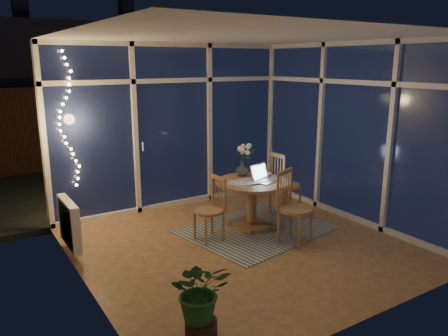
% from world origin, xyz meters
% --- Properties ---
extents(floor, '(4.00, 4.00, 0.00)m').
position_xyz_m(floor, '(0.00, 0.00, 0.00)').
color(floor, brown).
rests_on(floor, ground).
extents(ceiling, '(4.00, 4.00, 0.00)m').
position_xyz_m(ceiling, '(0.00, 0.00, 2.60)').
color(ceiling, white).
rests_on(ceiling, wall_back).
extents(wall_back, '(4.00, 0.04, 2.60)m').
position_xyz_m(wall_back, '(0.00, 2.00, 1.30)').
color(wall_back, beige).
rests_on(wall_back, floor).
extents(wall_front, '(4.00, 0.04, 2.60)m').
position_xyz_m(wall_front, '(0.00, -2.00, 1.30)').
color(wall_front, beige).
rests_on(wall_front, floor).
extents(wall_left, '(0.04, 4.00, 2.60)m').
position_xyz_m(wall_left, '(-2.00, 0.00, 1.30)').
color(wall_left, beige).
rests_on(wall_left, floor).
extents(wall_right, '(0.04, 4.00, 2.60)m').
position_xyz_m(wall_right, '(2.00, 0.00, 1.30)').
color(wall_right, beige).
rests_on(wall_right, floor).
extents(window_wall_back, '(4.00, 0.10, 2.60)m').
position_xyz_m(window_wall_back, '(0.00, 1.96, 1.30)').
color(window_wall_back, white).
rests_on(window_wall_back, floor).
extents(window_wall_right, '(0.10, 4.00, 2.60)m').
position_xyz_m(window_wall_right, '(1.96, 0.00, 1.30)').
color(window_wall_right, white).
rests_on(window_wall_right, floor).
extents(radiator, '(0.10, 0.70, 0.58)m').
position_xyz_m(radiator, '(-1.94, 0.90, 0.40)').
color(radiator, white).
rests_on(radiator, wall_left).
extents(fairy_lights, '(0.24, 0.10, 1.85)m').
position_xyz_m(fairy_lights, '(-1.65, 1.88, 1.52)').
color(fairy_lights, '#E7A75C').
rests_on(fairy_lights, window_wall_back).
extents(garden_patio, '(12.00, 6.00, 0.10)m').
position_xyz_m(garden_patio, '(0.50, 5.00, -0.06)').
color(garden_patio, black).
rests_on(garden_patio, ground).
extents(garden_fence, '(11.00, 0.08, 1.80)m').
position_xyz_m(garden_fence, '(0.00, 5.50, 0.90)').
color(garden_fence, '#321912').
rests_on(garden_fence, ground).
extents(neighbour_roof, '(7.00, 3.00, 2.20)m').
position_xyz_m(neighbour_roof, '(0.30, 8.50, 2.20)').
color(neighbour_roof, '#34363E').
rests_on(neighbour_roof, ground).
extents(garden_shrubs, '(0.90, 0.90, 0.90)m').
position_xyz_m(garden_shrubs, '(-0.80, 3.40, 0.45)').
color(garden_shrubs, '#163316').
rests_on(garden_shrubs, ground).
extents(rug, '(2.10, 1.80, 0.01)m').
position_xyz_m(rug, '(0.44, 0.31, 0.01)').
color(rug, '#BEB89B').
rests_on(rug, floor).
extents(dining_table, '(1.19, 1.19, 0.70)m').
position_xyz_m(dining_table, '(0.44, 0.41, 0.35)').
color(dining_table, '#936742').
rests_on(dining_table, floor).
extents(chair_left, '(0.42, 0.42, 0.87)m').
position_xyz_m(chair_left, '(-0.30, 0.35, 0.44)').
color(chair_left, '#936742').
rests_on(chair_left, floor).
extents(chair_right, '(0.48, 0.48, 1.02)m').
position_xyz_m(chair_right, '(1.17, 0.56, 0.51)').
color(chair_right, '#936742').
rests_on(chair_right, floor).
extents(chair_front, '(0.58, 0.58, 0.97)m').
position_xyz_m(chair_front, '(0.61, -0.31, 0.49)').
color(chair_front, '#936742').
rests_on(chair_front, floor).
extents(laptop, '(0.43, 0.39, 0.26)m').
position_xyz_m(laptop, '(0.60, 0.29, 0.82)').
color(laptop, '#B5B5BA').
rests_on(laptop, dining_table).
extents(flower_vase, '(0.23, 0.23, 0.21)m').
position_xyz_m(flower_vase, '(0.49, 0.73, 0.80)').
color(flower_vase, silver).
rests_on(flower_vase, dining_table).
extents(bowl, '(0.18, 0.18, 0.04)m').
position_xyz_m(bowl, '(0.77, 0.55, 0.72)').
color(bowl, white).
rests_on(bowl, dining_table).
extents(newspapers, '(0.46, 0.38, 0.02)m').
position_xyz_m(newspapers, '(0.33, 0.40, 0.71)').
color(newspapers, beige).
rests_on(newspapers, dining_table).
extents(phone, '(0.11, 0.06, 0.01)m').
position_xyz_m(phone, '(0.41, 0.34, 0.70)').
color(phone, black).
rests_on(phone, dining_table).
extents(potted_plant, '(0.67, 0.63, 0.76)m').
position_xyz_m(potted_plant, '(-1.40, -1.42, 0.38)').
color(potted_plant, '#1B4D22').
rests_on(potted_plant, floor).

